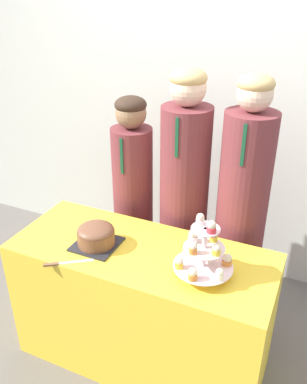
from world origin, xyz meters
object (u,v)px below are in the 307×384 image
round_cake (96,235)px  student_2 (240,221)px  student_1 (183,208)px  student_0 (133,208)px  cupcake_stand (204,252)px  cake_knife (60,263)px

round_cake → student_2: bearing=40.6°
round_cake → student_1: bearing=62.4°
student_2 → round_cake: bearing=-139.4°
student_0 → student_1: (0.35, 0.00, 0.08)m
student_1 → student_0: bearing=-180.0°
cupcake_stand → student_2: 0.56m
round_cake → student_0: (-0.06, 0.55, -0.13)m
cake_knife → student_2: student_2 is taller
student_1 → cupcake_stand: bearing=-61.1°
student_0 → student_1: 0.36m
cake_knife → student_1: size_ratio=0.13×
student_1 → round_cake: bearing=-117.6°
student_0 → student_1: bearing=0.0°
cupcake_stand → student_0: (-0.65, 0.55, -0.20)m
round_cake → cake_knife: 0.24m
cake_knife → student_1: (0.37, 0.76, 0.01)m
round_cake → student_2: (0.64, 0.55, -0.06)m
cupcake_stand → student_2: bearing=84.7°
cupcake_stand → student_1: bearing=118.9°
cupcake_stand → student_1: student_1 is taller
cupcake_stand → student_1: size_ratio=0.20×
cake_knife → round_cake: bearing=34.8°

